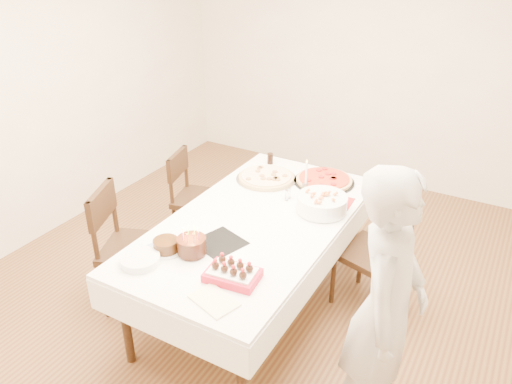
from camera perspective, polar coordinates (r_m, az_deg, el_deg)
The scene contains 22 objects.
floor at distance 4.10m, azimuth 0.61°, elevation -11.49°, with size 5.00×5.00×0.00m, color #542F1C.
wall_back at distance 5.64m, azimuth 13.56°, elevation 14.25°, with size 4.50×0.04×2.70m, color beige.
wall_left at distance 4.86m, azimuth -23.60°, elevation 10.64°, with size 0.04×5.00×2.70m, color beige.
dining_table at distance 3.79m, azimuth -0.00°, elevation -8.09°, with size 1.14×2.14×0.75m, color white.
chair_right_savory at distance 3.83m, azimuth 12.89°, elevation -6.93°, with size 0.47×0.47×0.91m, color #301E10, non-canonical shape.
chair_left_savory at distance 4.53m, azimuth -6.50°, elevation -0.81°, with size 0.45×0.45×0.88m, color #301E10, non-canonical shape.
chair_left_dessert at distance 3.84m, azimuth -13.65°, elevation -6.33°, with size 0.50×0.50×0.98m, color #301E10, non-canonical shape.
person at distance 2.77m, azimuth 14.58°, elevation -12.90°, with size 0.60×0.40×1.65m, color beige.
pizza_white at distance 4.15m, azimuth 1.19°, elevation 1.69°, with size 0.51×0.51×0.04m, color beige.
pizza_pepperoni at distance 4.14m, azimuth 7.79°, elevation 1.38°, with size 0.50×0.50×0.04m, color red.
red_placemat at distance 3.85m, azimuth 9.04°, elevation -1.19°, with size 0.25×0.25×0.01m, color #B21E1E.
pasta_bowl at distance 3.69m, azimuth 7.55°, elevation -1.30°, with size 0.37×0.37×0.12m, color white.
taper_candle at distance 3.96m, azimuth 5.75°, elevation 2.02°, with size 0.06×0.06×0.26m, color white.
shaker_pair at distance 3.83m, azimuth 3.52°, elevation -0.36°, with size 0.07×0.07×0.09m, color white, non-canonical shape.
cola_glass at distance 4.43m, azimuth 1.63°, elevation 3.85°, with size 0.05×0.05×0.10m, color black.
layer_cake at distance 3.28m, azimuth -10.25°, elevation -6.05°, with size 0.21×0.21×0.09m, color #361F0D.
cake_board at distance 3.34m, azimuth -4.19°, elevation -5.82°, with size 0.29×0.29×0.01m, color black.
birthday_cake at distance 3.20m, azimuth -7.40°, elevation -5.57°, with size 0.19×0.19×0.17m, color #35160E.
strawberry_box at distance 2.99m, azimuth -2.70°, elevation -9.31°, with size 0.32×0.21×0.08m, color #AD1329, non-canonical shape.
box_lid at distance 2.87m, azimuth -4.81°, elevation -12.35°, with size 0.27×0.18×0.02m, color beige.
plate_stack at distance 3.21m, azimuth -13.09°, elevation -7.57°, with size 0.25×0.25×0.05m, color white.
china_plate at distance 3.31m, azimuth -11.28°, elevation -6.61°, with size 0.20×0.20×0.01m, color white.
Camera 1 is at (1.54, -2.78, 2.59)m, focal length 35.00 mm.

